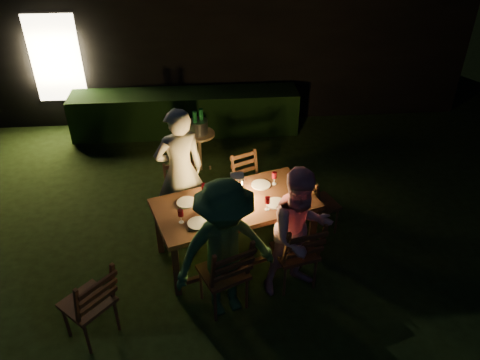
{
  "coord_description": "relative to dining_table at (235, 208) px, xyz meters",
  "views": [
    {
      "loc": [
        -0.14,
        -4.37,
        4.2
      ],
      "look_at": [
        0.26,
        0.5,
        0.97
      ],
      "focal_mm": 35.0,
      "sensor_mm": 36.0,
      "label": 1
    }
  ],
  "objects": [
    {
      "name": "person_opp_right",
      "position": [
        0.68,
        -0.64,
        0.09
      ],
      "size": [
        0.95,
        0.84,
        1.64
      ],
      "primitive_type": "imported",
      "rotation": [
        0.0,
        0.0,
        0.31
      ],
      "color": "pink",
      "rests_on": "ground"
    },
    {
      "name": "phone",
      "position": [
        -0.5,
        -0.48,
        0.08
      ],
      "size": [
        0.14,
        0.07,
        0.01
      ],
      "primitive_type": "cube",
      "color": "black",
      "rests_on": "dining_table"
    },
    {
      "name": "dining_table",
      "position": [
        0.0,
        0.0,
        0.0
      ],
      "size": [
        2.16,
        1.53,
        0.81
      ],
      "rotation": [
        0.0,
        0.0,
        0.31
      ],
      "color": "#552F1C",
      "rests_on": "ground"
    },
    {
      "name": "person_opp_left",
      "position": [
        -0.17,
        -0.92,
        0.13
      ],
      "size": [
        1.26,
        0.95,
        1.72
      ],
      "primitive_type": "imported",
      "rotation": [
        0.0,
        0.0,
        0.31
      ],
      "color": "#316334",
      "rests_on": "ground"
    },
    {
      "name": "wineglass_d",
      "position": [
        0.53,
        0.36,
        0.17
      ],
      "size": [
        0.06,
        0.06,
        0.18
      ],
      "primitive_type": null,
      "color": "#59070F",
      "rests_on": "dining_table"
    },
    {
      "name": "garden_envelope",
      "position": [
        -0.19,
        5.91,
        0.84
      ],
      "size": [
        40.0,
        40.0,
        3.2
      ],
      "color": "black",
      "rests_on": "ground"
    },
    {
      "name": "chair_far_left",
      "position": [
        -0.66,
        0.59,
        -0.44
      ],
      "size": [
        0.51,
        0.54,
        0.98
      ],
      "rotation": [
        0.0,
        0.0,
        3.33
      ],
      "color": "#552F1C",
      "rests_on": "ground"
    },
    {
      "name": "side_table",
      "position": [
        -0.43,
        2.1,
        -0.12
      ],
      "size": [
        0.51,
        0.51,
        0.69
      ],
      "color": "olive",
      "rests_on": "ground"
    },
    {
      "name": "bottle_bucket_b",
      "position": [
        -0.38,
        2.14,
        0.12
      ],
      "size": [
        0.07,
        0.07,
        0.32
      ],
      "primitive_type": "cylinder",
      "color": "#0F471E",
      "rests_on": "side_table"
    },
    {
      "name": "wineglass_e",
      "position": [
        -0.0,
        -0.32,
        0.17
      ],
      "size": [
        0.06,
        0.06,
        0.18
      ],
      "primitive_type": null,
      "color": "silver",
      "rests_on": "dining_table"
    },
    {
      "name": "person_house_side",
      "position": [
        -0.68,
        0.64,
        0.17
      ],
      "size": [
        0.76,
        0.61,
        1.8
      ],
      "primitive_type": "imported",
      "rotation": [
        0.0,
        0.0,
        3.46
      ],
      "color": "beige",
      "rests_on": "ground"
    },
    {
      "name": "wineglass_c",
      "position": [
        0.37,
        -0.17,
        0.17
      ],
      "size": [
        0.06,
        0.06,
        0.18
      ],
      "primitive_type": null,
      "color": "#59070F",
      "rests_on": "dining_table"
    },
    {
      "name": "plate_near_left",
      "position": [
        -0.46,
        -0.38,
        0.09
      ],
      "size": [
        0.25,
        0.25,
        0.01
      ],
      "primitive_type": "cylinder",
      "color": "white",
      "rests_on": "dining_table"
    },
    {
      "name": "napkin_left",
      "position": [
        -0.04,
        -0.35,
        0.09
      ],
      "size": [
        0.18,
        0.14,
        0.01
      ],
      "primitive_type": "cube",
      "color": "red",
      "rests_on": "dining_table"
    },
    {
      "name": "plate_far_right",
      "position": [
        0.36,
        0.35,
        0.09
      ],
      "size": [
        0.25,
        0.25,
        0.01
      ],
      "primitive_type": "cylinder",
      "color": "white",
      "rests_on": "dining_table"
    },
    {
      "name": "ice_bucket",
      "position": [
        -0.43,
        2.1,
        0.07
      ],
      "size": [
        0.3,
        0.3,
        0.22
      ],
      "primitive_type": "cylinder",
      "color": "#A5A8AD",
      "rests_on": "side_table"
    },
    {
      "name": "bottle_bucket_a",
      "position": [
        -0.48,
        2.06,
        0.12
      ],
      "size": [
        0.07,
        0.07,
        0.32
      ],
      "primitive_type": "cylinder",
      "color": "#0F471E",
      "rests_on": "side_table"
    },
    {
      "name": "chair_spare",
      "position": [
        -1.61,
        -1.17,
        -0.42
      ],
      "size": [
        0.68,
        0.68,
        1.04
      ],
      "rotation": [
        0.0,
        0.0,
        0.83
      ],
      "color": "#552F1C",
      "rests_on": "ground"
    },
    {
      "name": "napkin_right",
      "position": [
        0.62,
        -0.12,
        0.09
      ],
      "size": [
        0.18,
        0.14,
        0.01
      ],
      "primitive_type": "cube",
      "color": "red",
      "rests_on": "dining_table"
    },
    {
      "name": "chair_near_left",
      "position": [
        -0.19,
        -0.87,
        -0.41
      ],
      "size": [
        0.65,
        0.67,
        1.08
      ],
      "rotation": [
        0.0,
        0.0,
        0.41
      ],
      "color": "#552F1C",
      "rests_on": "ground"
    },
    {
      "name": "plate_far_left",
      "position": [
        -0.59,
        0.04,
        0.09
      ],
      "size": [
        0.25,
        0.25,
        0.01
      ],
      "primitive_type": "cylinder",
      "color": "white",
      "rests_on": "dining_table"
    },
    {
      "name": "chair_near_right",
      "position": [
        0.66,
        -0.6,
        -0.41
      ],
      "size": [
        0.58,
        0.6,
        1.06
      ],
      "rotation": [
        0.0,
        0.0,
        0.24
      ],
      "color": "#552F1C",
      "rests_on": "ground"
    },
    {
      "name": "bottle_table",
      "position": [
        -0.24,
        -0.08,
        0.22
      ],
      "size": [
        0.07,
        0.07,
        0.28
      ],
      "primitive_type": "cylinder",
      "color": "#0F471E",
      "rests_on": "dining_table"
    },
    {
      "name": "chair_far_right",
      "position": [
        0.28,
        0.9,
        -0.46
      ],
      "size": [
        0.56,
        0.57,
        0.92
      ],
      "rotation": [
        0.0,
        0.0,
        3.57
      ],
      "color": "#552F1C",
      "rests_on": "ground"
    },
    {
      "name": "chair_end",
      "position": [
        1.17,
        0.38,
        -0.44
      ],
      "size": [
        0.58,
        0.56,
        0.96
      ],
      "rotation": [
        0.0,
        0.0,
        -1.21
      ],
      "color": "#552F1C",
      "rests_on": "ground"
    },
    {
      "name": "wineglass_b",
      "position": [
        -0.65,
        -0.34,
        0.17
      ],
      "size": [
        0.06,
        0.06,
        0.18
      ],
      "primitive_type": null,
      "color": "#59070F",
      "rests_on": "dining_table"
    },
    {
      "name": "lantern",
      "position": [
        0.03,
        0.06,
        0.24
      ],
      "size": [
        0.16,
        0.16,
        0.35
      ],
      "color": "white",
      "rests_on": "dining_table"
    },
    {
      "name": "wineglass_a",
      "position": [
        -0.37,
        0.17,
        0.17
      ],
      "size": [
        0.06,
        0.06,
        0.18
      ],
      "primitive_type": null,
      "color": "#59070F",
      "rests_on": "dining_table"
    },
    {
      "name": "plate_near_right",
      "position": [
        0.5,
        -0.07,
        0.09
      ],
      "size": [
        0.25,
        0.25,
        0.01
      ],
      "primitive_type": "cylinder",
      "color": "white",
      "rests_on": "dining_table"
    }
  ]
}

